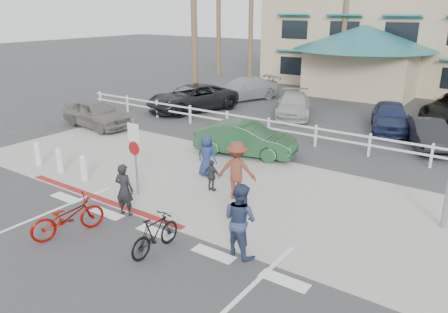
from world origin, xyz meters
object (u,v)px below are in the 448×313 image
Objects in this scene: bike_red at (68,217)px; bike_black at (155,234)px; sign_post at (135,153)px; car_red_compact at (96,114)px; car_white_sedan at (246,139)px.

bike_black is (2.59, 0.70, -0.03)m from bike_red.
sign_post is at bearing -65.10° from bike_red.
car_white_sedan is at bearing -80.82° from car_red_compact.
car_red_compact is at bearing -33.04° from bike_black.
bike_red is 8.60m from car_white_sedan.
car_white_sedan is at bearing 82.44° from sign_post.
bike_red is at bearing 165.52° from car_white_sedan.
bike_black is at bearing -176.31° from car_white_sedan.
car_red_compact is (-8.46, 7.98, 0.19)m from bike_red.
sign_post is 0.69× the size of car_red_compact.
sign_post reaches higher than bike_black.
sign_post reaches higher than car_red_compact.
sign_post is at bearing -37.34° from bike_black.
sign_post is 3.19m from bike_red.
bike_red is 1.21× the size of bike_black.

